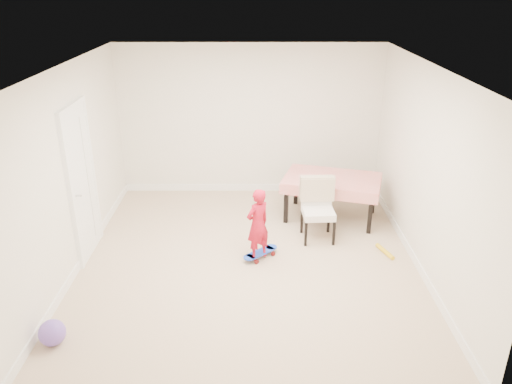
{
  "coord_description": "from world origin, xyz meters",
  "views": [
    {
      "loc": [
        0.09,
        -5.85,
        3.55
      ],
      "look_at": [
        0.1,
        0.2,
        0.95
      ],
      "focal_mm": 35.0,
      "sensor_mm": 36.0,
      "label": 1
    }
  ],
  "objects_px": {
    "dining_table": "(331,198)",
    "child": "(258,227)",
    "skateboard": "(260,254)",
    "balloon": "(52,333)",
    "dining_chair": "(318,210)"
  },
  "relations": [
    {
      "from": "skateboard",
      "to": "dining_table",
      "type": "bearing_deg",
      "value": 5.62
    },
    {
      "from": "dining_table",
      "to": "child",
      "type": "distance_m",
      "value": 1.77
    },
    {
      "from": "dining_chair",
      "to": "child",
      "type": "relative_size",
      "value": 0.91
    },
    {
      "from": "dining_table",
      "to": "balloon",
      "type": "bearing_deg",
      "value": -121.4
    },
    {
      "from": "dining_table",
      "to": "skateboard",
      "type": "height_order",
      "value": "dining_table"
    },
    {
      "from": "skateboard",
      "to": "child",
      "type": "bearing_deg",
      "value": -164.98
    },
    {
      "from": "balloon",
      "to": "dining_chair",
      "type": "bearing_deg",
      "value": 37.15
    },
    {
      "from": "balloon",
      "to": "skateboard",
      "type": "bearing_deg",
      "value": 38.79
    },
    {
      "from": "dining_table",
      "to": "child",
      "type": "bearing_deg",
      "value": -115.3
    },
    {
      "from": "skateboard",
      "to": "balloon",
      "type": "bearing_deg",
      "value": 176.48
    },
    {
      "from": "dining_chair",
      "to": "skateboard",
      "type": "relative_size",
      "value": 1.6
    },
    {
      "from": "dining_table",
      "to": "dining_chair",
      "type": "bearing_deg",
      "value": -95.69
    },
    {
      "from": "dining_chair",
      "to": "balloon",
      "type": "xyz_separation_m",
      "value": [
        -3.04,
        -2.3,
        -0.32
      ]
    },
    {
      "from": "skateboard",
      "to": "child",
      "type": "relative_size",
      "value": 0.57
    },
    {
      "from": "dining_table",
      "to": "dining_chair",
      "type": "distance_m",
      "value": 0.78
    }
  ]
}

